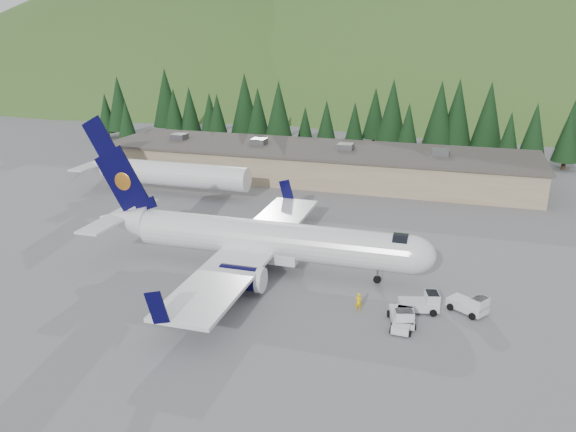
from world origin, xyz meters
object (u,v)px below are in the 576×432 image
Objects in this scene: baggage_tug_b at (471,305)px; ramp_worker at (358,302)px; second_airliner at (161,172)px; baggage_tug_d at (402,317)px; baggage_tug_c at (403,321)px; terminal_building at (315,162)px; airliner at (261,240)px; baggage_tug_a at (422,303)px.

baggage_tug_b is 9.86m from ramp_worker.
second_airliner reaches higher than ramp_worker.
baggage_tug_d reaches higher than ramp_worker.
terminal_building is at bearing 26.16° from baggage_tug_c.
baggage_tug_b is at bearing -59.21° from terminal_building.
second_airliner is at bearing -142.84° from baggage_tug_d.
baggage_tug_c is 0.81× the size of baggage_tug_d.
airliner is 9.82× the size of baggage_tug_b.
second_airliner is at bearing -176.72° from baggage_tug_b.
baggage_tug_b is at bearing -47.91° from baggage_tug_c.
airliner is 17.29m from baggage_tug_d.
second_airliner is 7.55× the size of baggage_tug_d.
terminal_building is (-20.72, 42.58, 1.81)m from baggage_tug_a.
baggage_tug_c is (-1.31, -3.46, -0.13)m from baggage_tug_a.
baggage_tug_d is (-0.14, 0.42, 0.11)m from baggage_tug_c.
airliner is 17.62m from baggage_tug_c.
baggage_tug_a is 1.00× the size of baggage_tug_b.
baggage_tug_a is 1.27× the size of baggage_tug_c.
baggage_tug_c is at bearing 3.14° from baggage_tug_d.
baggage_tug_c is at bearing -37.37° from second_airliner.
airliner reaches higher than ramp_worker.
second_airliner is 48.62m from baggage_tug_a.
baggage_tug_d is (15.33, -7.61, -2.46)m from airliner.
airliner is 38.21m from terminal_building.
baggage_tug_d is at bearing -67.11° from terminal_building.
terminal_building is (-24.83, 41.68, 1.82)m from baggage_tug_b.
baggage_tug_b is 2.16× the size of ramp_worker.
ramp_worker is at bearing 68.10° from baggage_tug_c.
second_airliner reaches higher than baggage_tug_d.
airliner is 12.43× the size of baggage_tug_c.
ramp_worker is (-9.56, -2.41, 0.06)m from baggage_tug_b.
baggage_tug_b is at bearing -29.85° from second_airliner.
second_airliner is at bearing -46.93° from ramp_worker.
ramp_worker is at bearing -179.46° from baggage_tug_a.
second_airliner is 7.36× the size of baggage_tug_a.
baggage_tug_a is 5.65m from ramp_worker.
baggage_tug_d is (19.26, -45.62, -1.83)m from terminal_building.
baggage_tug_d is at bearing 150.71° from ramp_worker.
airliner is 17.56m from baggage_tug_a.
airliner is at bearing -132.16° from baggage_tug_d.
terminal_building is 19.49× the size of baggage_tug_d.
airliner reaches higher than terminal_building.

